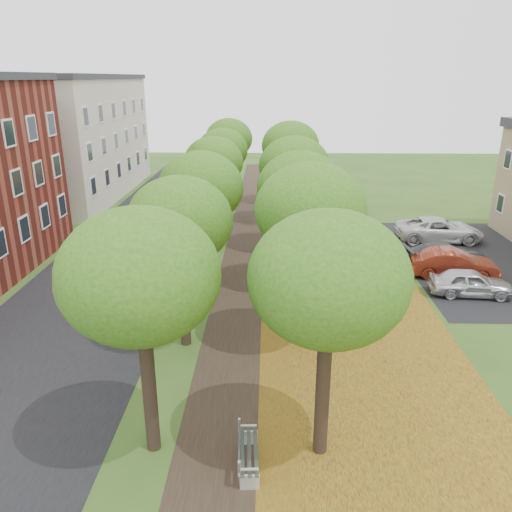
# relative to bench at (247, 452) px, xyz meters

# --- Properties ---
(ground) EXTENTS (120.00, 120.00, 0.00)m
(ground) POSITION_rel_bench_xyz_m (-0.53, 0.66, -0.46)
(ground) COLOR #2D4C19
(ground) RESTS_ON ground
(street_asphalt) EXTENTS (8.00, 70.00, 0.01)m
(street_asphalt) POSITION_rel_bench_xyz_m (-8.03, 15.66, -0.46)
(street_asphalt) COLOR black
(street_asphalt) RESTS_ON ground
(footpath) EXTENTS (3.20, 70.00, 0.01)m
(footpath) POSITION_rel_bench_xyz_m (-0.53, 15.66, -0.45)
(footpath) COLOR black
(footpath) RESTS_ON ground
(leaf_verge) EXTENTS (7.50, 70.00, 0.01)m
(leaf_verge) POSITION_rel_bench_xyz_m (4.47, 15.66, -0.45)
(leaf_verge) COLOR olive
(leaf_verge) RESTS_ON ground
(parking_lot) EXTENTS (9.00, 16.00, 0.01)m
(parking_lot) POSITION_rel_bench_xyz_m (12.97, 16.66, -0.46)
(parking_lot) COLOR black
(parking_lot) RESTS_ON ground
(tree_row_west) EXTENTS (3.90, 33.90, 6.86)m
(tree_row_west) POSITION_rel_bench_xyz_m (-2.73, 15.66, 4.70)
(tree_row_west) COLOR black
(tree_row_west) RESTS_ON ground
(tree_row_east) EXTENTS (3.90, 33.90, 6.86)m
(tree_row_east) POSITION_rel_bench_xyz_m (2.07, 15.66, 4.70)
(tree_row_east) COLOR black
(tree_row_east) RESTS_ON ground
(building_cream) EXTENTS (10.30, 20.30, 10.40)m
(building_cream) POSITION_rel_bench_xyz_m (-17.53, 33.66, 4.75)
(building_cream) COLOR beige
(building_cream) RESTS_ON ground
(bench) EXTENTS (0.65, 1.89, 0.88)m
(bench) POSITION_rel_bench_xyz_m (0.00, 0.00, 0.00)
(bench) COLOR #27312A
(bench) RESTS_ON ground
(car_silver) EXTENTS (4.02, 1.89, 1.33)m
(car_silver) POSITION_rel_bench_xyz_m (10.47, 11.74, 0.21)
(car_silver) COLOR silver
(car_silver) RESTS_ON ground
(car_red) EXTENTS (4.68, 2.11, 1.49)m
(car_red) POSITION_rel_bench_xyz_m (10.47, 14.14, 0.29)
(car_red) COLOR maroon
(car_red) RESTS_ON ground
(car_grey) EXTENTS (5.07, 2.51, 1.42)m
(car_grey) POSITION_rel_bench_xyz_m (10.47, 15.35, 0.25)
(car_grey) COLOR #2F3034
(car_grey) RESTS_ON ground
(car_white) EXTENTS (5.55, 2.57, 1.54)m
(car_white) POSITION_rel_bench_xyz_m (11.72, 20.46, 0.31)
(car_white) COLOR silver
(car_white) RESTS_ON ground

